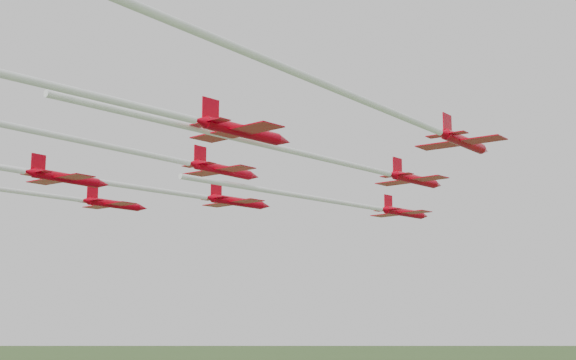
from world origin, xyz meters
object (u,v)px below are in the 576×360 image
Objects in this scene: jet_row4_right at (164,112)px; jet_row3_right at (366,101)px; jet_lead at (361,206)px; jet_row3_left at (13,191)px; jet_row2_right at (347,164)px; jet_row3_mid at (139,153)px; jet_row2_left at (159,190)px.

jet_row3_right is at bearing 27.93° from jet_row4_right.
jet_lead is 42.67m from jet_row3_left.
jet_row2_right is 24.19m from jet_row3_right.
jet_row2_right is 25.60m from jet_row4_right.
jet_row2_right is at bearing 125.70° from jet_row3_right.
jet_row3_mid is 29.92m from jet_row3_right.
jet_row3_left is (-27.33, -32.76, 0.35)m from jet_lead.
jet_row2_right is 1.00× the size of jet_row3_mid.
jet_row3_left reaches higher than jet_lead.
jet_row3_right reaches higher than jet_lead.
jet_row3_left is 22.60m from jet_row3_mid.
jet_row3_right is (14.18, -19.60, -0.14)m from jet_row2_right.
jet_row3_right is at bearing -49.28° from jet_row2_right.
jet_row2_right is 39.94m from jet_row3_left.
jet_row3_mid is (-4.81, -34.03, 1.88)m from jet_lead.
jet_row3_right is at bearing -8.50° from jet_row3_mid.
jet_row3_right is at bearing -4.33° from jet_row3_left.
jet_row2_left is 1.10× the size of jet_row3_mid.
jet_row2_right is at bearing 44.88° from jet_row3_mid.
jet_row2_right is at bearing 21.90° from jet_row3_left.
jet_row2_left reaches higher than jet_row4_right.
jet_row4_right is (10.18, -45.38, 1.25)m from jet_lead.
jet_row3_mid is at bearing 148.22° from jet_row4_right.
jet_row2_right is (10.43, -19.78, 1.21)m from jet_lead.
jet_row2_left is 1.35× the size of jet_row4_right.
jet_row3_left is 1.09× the size of jet_row3_mid.
jet_row3_mid is (-15.24, -14.24, 0.67)m from jet_row2_right.
jet_row4_right is (-0.25, -25.60, 0.04)m from jet_row2_right.
jet_row3_left is (-37.76, -12.98, -0.86)m from jet_row2_right.
jet_row3_mid is at bearing -91.52° from jet_lead.
jet_row4_right is (28.73, -27.51, -0.21)m from jet_row2_left.
jet_row2_left is 1.09× the size of jet_row2_right.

